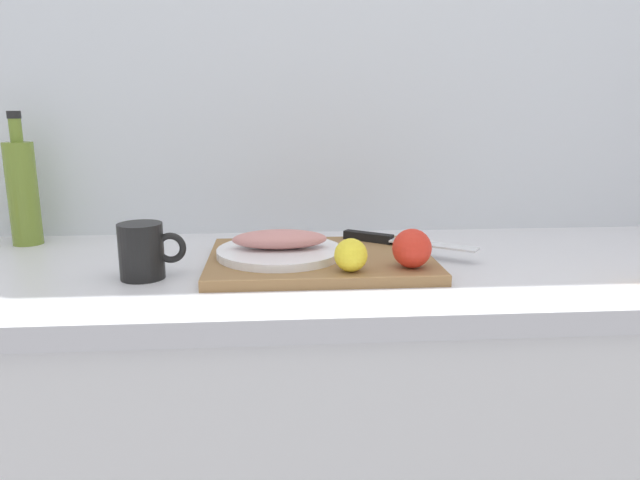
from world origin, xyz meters
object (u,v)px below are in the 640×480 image
chef_knife (391,240)px  coffee_mug_0 (143,251)px  fish_fillet (280,239)px  cutting_board (320,260)px  olive_oil_bottle (23,191)px  lemon_0 (351,255)px  white_plate (280,252)px

chef_knife → coffee_mug_0: bearing=-128.5°
fish_fillet → coffee_mug_0: bearing=-165.3°
cutting_board → chef_knife: size_ratio=1.68×
cutting_board → chef_knife: chef_knife is taller
chef_knife → olive_oil_bottle: size_ratio=0.87×
fish_fillet → olive_oil_bottle: size_ratio=0.62×
cutting_board → lemon_0: (0.05, -0.12, 0.04)m
white_plate → olive_oil_bottle: olive_oil_bottle is taller
cutting_board → olive_oil_bottle: size_ratio=1.47×
fish_fillet → coffee_mug_0: 0.25m
cutting_board → lemon_0: size_ratio=7.29×
fish_fillet → cutting_board: bearing=-0.3°
white_plate → chef_knife: (0.23, 0.08, 0.00)m
fish_fillet → lemon_0: 0.17m
olive_oil_bottle → coffee_mug_0: size_ratio=2.45×
lemon_0 → coffee_mug_0: size_ratio=0.49×
fish_fillet → olive_oil_bottle: olive_oil_bottle is taller
olive_oil_bottle → cutting_board: bearing=-19.5°
fish_fillet → coffee_mug_0: size_ratio=1.53×
cutting_board → lemon_0: bearing=-69.0°
lemon_0 → coffee_mug_0: (-0.37, 0.05, 0.00)m
cutting_board → olive_oil_bottle: bearing=160.5°
white_plate → coffee_mug_0: bearing=-165.3°
lemon_0 → olive_oil_bottle: (-0.68, 0.34, 0.07)m
white_plate → fish_fillet: size_ratio=1.33×
chef_knife → coffee_mug_0: 0.50m
lemon_0 → coffee_mug_0: coffee_mug_0 is taller
chef_knife → olive_oil_bottle: (-0.80, 0.14, 0.09)m
lemon_0 → white_plate: bearing=136.3°
lemon_0 → olive_oil_bottle: bearing=153.4°
cutting_board → lemon_0: 0.13m
white_plate → lemon_0: 0.17m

